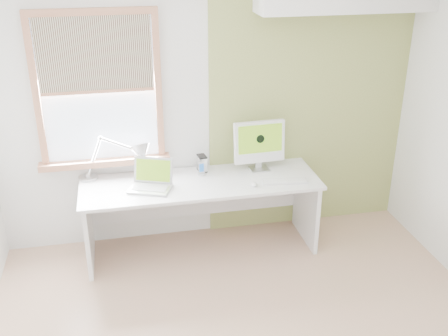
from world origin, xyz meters
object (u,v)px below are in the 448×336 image
object	(u,v)px
desk_lamp	(131,156)
imac	(259,143)
laptop	(151,181)
external_drive	(202,163)
desk	(200,197)

from	to	relation	value
desk_lamp	imac	distance (m)	1.21
imac	laptop	bearing A→B (deg)	-169.77
desk_lamp	external_drive	bearing A→B (deg)	2.42
desk	external_drive	world-z (taller)	external_drive
laptop	imac	bearing A→B (deg)	10.23
laptop	external_drive	distance (m)	0.57
desk	desk_lamp	world-z (taller)	desk_lamp
desk	external_drive	bearing A→B (deg)	73.00
desk	external_drive	xyz separation A→B (m)	(0.05, 0.18, 0.27)
laptop	imac	distance (m)	1.09
desk_lamp	laptop	distance (m)	0.32
laptop	desk_lamp	bearing A→B (deg)	124.33
desk	imac	bearing A→B (deg)	10.32
desk_lamp	external_drive	size ratio (longest dim) A/B	4.65
desk	laptop	bearing A→B (deg)	-169.89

